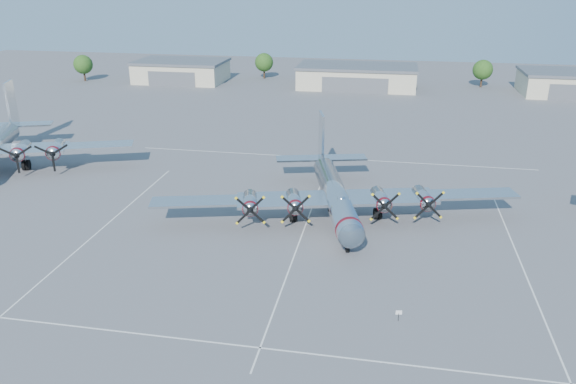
% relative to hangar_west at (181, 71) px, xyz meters
% --- Properties ---
extents(ground, '(260.00, 260.00, 0.00)m').
position_rel_hangar_west_xyz_m(ground, '(45.00, -81.96, -2.71)').
color(ground, '#4F4F51').
rests_on(ground, ground).
extents(parking_lines, '(60.00, 50.08, 0.01)m').
position_rel_hangar_west_xyz_m(parking_lines, '(45.00, -83.71, -2.71)').
color(parking_lines, silver).
rests_on(parking_lines, ground).
extents(hangar_west, '(22.60, 14.60, 5.40)m').
position_rel_hangar_west_xyz_m(hangar_west, '(0.00, 0.00, 0.00)').
color(hangar_west, beige).
rests_on(hangar_west, ground).
extents(hangar_center, '(28.60, 14.60, 5.40)m').
position_rel_hangar_west_xyz_m(hangar_center, '(45.00, -0.00, -0.00)').
color(hangar_center, beige).
rests_on(hangar_center, ground).
extents(hangar_east, '(20.60, 14.60, 5.40)m').
position_rel_hangar_west_xyz_m(hangar_east, '(93.00, 0.00, 0.00)').
color(hangar_east, beige).
rests_on(hangar_east, ground).
extents(tree_far_west, '(4.80, 4.80, 6.64)m').
position_rel_hangar_west_xyz_m(tree_far_west, '(-25.00, -3.96, 1.51)').
color(tree_far_west, '#382619').
rests_on(tree_far_west, ground).
extents(tree_west, '(4.80, 4.80, 6.64)m').
position_rel_hangar_west_xyz_m(tree_west, '(20.00, 8.04, 1.51)').
color(tree_west, '#382619').
rests_on(tree_west, ground).
extents(tree_east, '(4.80, 4.80, 6.64)m').
position_rel_hangar_west_xyz_m(tree_east, '(75.00, 6.04, 1.51)').
color(tree_east, '#382619').
rests_on(tree_east, ground).
extents(main_bomber_b29, '(46.99, 37.66, 9.12)m').
position_rel_hangar_west_xyz_m(main_bomber_b29, '(47.71, -77.83, -2.71)').
color(main_bomber_b29, silver).
rests_on(main_bomber_b29, ground).
extents(info_placard, '(0.52, 0.12, 0.99)m').
position_rel_hangar_west_xyz_m(info_placard, '(55.25, -98.49, -2.02)').
color(info_placard, black).
rests_on(info_placard, ground).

